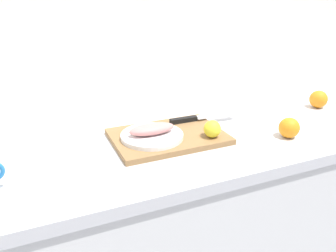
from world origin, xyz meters
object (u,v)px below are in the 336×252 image
object	(u,v)px
white_plate	(152,136)
fish_fillet	(152,129)
lemon_0	(212,129)
cutting_board	(168,136)
orange_0	(289,128)
chef_knife	(196,118)

from	to	relation	value
white_plate	fish_fillet	size ratio (longest dim) A/B	1.33
fish_fillet	lemon_0	distance (m)	0.21
cutting_board	lemon_0	distance (m)	0.16
cutting_board	orange_0	world-z (taller)	orange_0
cutting_board	lemon_0	world-z (taller)	lemon_0
fish_fillet	lemon_0	xyz separation A→B (m)	(0.19, -0.08, -0.00)
white_plate	orange_0	distance (m)	0.49
chef_knife	lemon_0	bearing A→B (deg)	-97.29
chef_knife	lemon_0	distance (m)	0.17
cutting_board	fish_fillet	bearing A→B (deg)	-171.87
white_plate	lemon_0	size ratio (longest dim) A/B	3.60
cutting_board	fish_fillet	distance (m)	0.08
chef_knife	lemon_0	size ratio (longest dim) A/B	4.85
cutting_board	chef_knife	world-z (taller)	chef_knife
cutting_board	fish_fillet	size ratio (longest dim) A/B	2.43
fish_fillet	chef_knife	distance (m)	0.23
chef_knife	white_plate	bearing A→B (deg)	-157.29
cutting_board	orange_0	bearing A→B (deg)	-21.20
cutting_board	white_plate	size ratio (longest dim) A/B	1.82
white_plate	lemon_0	xyz separation A→B (m)	(0.19, -0.08, 0.02)
cutting_board	chef_knife	bearing A→B (deg)	27.39
white_plate	lemon_0	distance (m)	0.21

